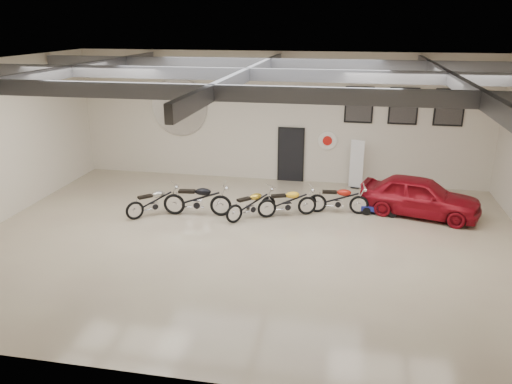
% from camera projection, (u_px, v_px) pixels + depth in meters
% --- Properties ---
extents(floor, '(16.00, 12.00, 0.01)m').
position_uv_depth(floor, '(248.00, 241.00, 14.51)').
color(floor, tan).
rests_on(floor, ground).
extents(ceiling, '(16.00, 12.00, 0.01)m').
position_uv_depth(ceiling, '(247.00, 64.00, 12.88)').
color(ceiling, gray).
rests_on(ceiling, back_wall).
extents(back_wall, '(16.00, 0.02, 5.00)m').
position_uv_depth(back_wall, '(279.00, 118.00, 19.27)').
color(back_wall, beige).
rests_on(back_wall, floor).
extents(ceiling_beams, '(15.80, 11.80, 0.32)m').
position_uv_depth(ceiling_beams, '(247.00, 74.00, 12.96)').
color(ceiling_beams, slate).
rests_on(ceiling_beams, ceiling).
extents(door, '(0.92, 0.08, 2.10)m').
position_uv_depth(door, '(291.00, 155.00, 19.61)').
color(door, black).
rests_on(door, back_wall).
extents(logo_plaque, '(2.30, 0.06, 1.16)m').
position_uv_depth(logo_plaque, '(179.00, 107.00, 19.82)').
color(logo_plaque, silver).
rests_on(logo_plaque, back_wall).
extents(poster_left, '(1.05, 0.08, 1.35)m').
position_uv_depth(poster_left, '(359.00, 105.00, 18.51)').
color(poster_left, black).
rests_on(poster_left, back_wall).
extents(poster_mid, '(1.05, 0.08, 1.35)m').
position_uv_depth(poster_mid, '(404.00, 106.00, 18.23)').
color(poster_mid, black).
rests_on(poster_mid, back_wall).
extents(poster_right, '(1.05, 0.08, 1.35)m').
position_uv_depth(poster_right, '(449.00, 108.00, 17.95)').
color(poster_right, black).
rests_on(poster_right, back_wall).
extents(oil_sign, '(0.72, 0.10, 0.72)m').
position_uv_depth(oil_sign, '(327.00, 141.00, 19.15)').
color(oil_sign, white).
rests_on(oil_sign, back_wall).
extents(banner_stand, '(0.54, 0.30, 1.88)m').
position_uv_depth(banner_stand, '(357.00, 164.00, 18.78)').
color(banner_stand, white).
rests_on(banner_stand, floor).
extents(motorcycle_silver, '(1.76, 1.74, 0.98)m').
position_uv_depth(motorcycle_silver, '(154.00, 201.00, 16.26)').
color(motorcycle_silver, silver).
rests_on(motorcycle_silver, floor).
extents(motorcycle_black, '(2.26, 0.91, 1.15)m').
position_uv_depth(motorcycle_black, '(197.00, 199.00, 16.24)').
color(motorcycle_black, silver).
rests_on(motorcycle_black, floor).
extents(motorcycle_gold, '(1.73, 1.78, 0.99)m').
position_uv_depth(motorcycle_gold, '(251.00, 204.00, 16.02)').
color(motorcycle_gold, silver).
rests_on(motorcycle_gold, floor).
extents(motorcycle_yellow, '(2.02, 1.28, 1.01)m').
position_uv_depth(motorcycle_yellow, '(287.00, 202.00, 16.19)').
color(motorcycle_yellow, silver).
rests_on(motorcycle_yellow, floor).
extents(motorcycle_red, '(1.99, 0.74, 1.02)m').
position_uv_depth(motorcycle_red, '(338.00, 199.00, 16.44)').
color(motorcycle_red, silver).
rests_on(motorcycle_red, floor).
extents(go_kart, '(1.51, 0.76, 0.53)m').
position_uv_depth(go_kart, '(384.00, 206.00, 16.47)').
color(go_kart, navy).
rests_on(go_kart, floor).
extents(vintage_car, '(2.50, 4.08, 1.30)m').
position_uv_depth(vintage_car, '(420.00, 196.00, 16.27)').
color(vintage_car, maroon).
rests_on(vintage_car, floor).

